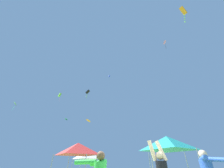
% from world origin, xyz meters
% --- Properties ---
extents(canopy_tent_white, '(2.81, 2.81, 3.01)m').
position_xyz_m(canopy_tent_white, '(-7.14, 13.51, 2.55)').
color(canopy_tent_white, '#9E9EA3').
rests_on(canopy_tent_white, ground).
extents(canopy_tent_red, '(2.79, 2.79, 2.98)m').
position_xyz_m(canopy_tent_red, '(-5.37, 6.46, 2.53)').
color(canopy_tent_red, '#9E9EA3').
rests_on(canopy_tent_red, ground).
extents(canopy_tent_teal, '(3.10, 3.10, 3.32)m').
position_xyz_m(canopy_tent_teal, '(1.63, 6.75, 2.82)').
color(canopy_tent_teal, '#9E9EA3').
rests_on(canopy_tent_teal, ground).
extents(kite_green_delta, '(0.72, 0.82, 0.58)m').
position_xyz_m(kite_green_delta, '(-16.79, 23.83, 10.75)').
color(kite_green_delta, green).
extents(kite_lime_box, '(0.58, 0.67, 2.00)m').
position_xyz_m(kite_lime_box, '(-16.06, 18.15, 14.18)').
color(kite_lime_box, '#75D138').
extents(kite_blue_box, '(0.41, 0.40, 0.58)m').
position_xyz_m(kite_blue_box, '(-6.06, 21.31, 19.88)').
color(kite_blue_box, blue).
extents(kite_pink_delta, '(0.77, 0.92, 1.71)m').
position_xyz_m(kite_pink_delta, '(6.12, 14.41, 21.41)').
color(kite_pink_delta, pink).
extents(kite_orange_box, '(1.21, 1.20, 2.83)m').
position_xyz_m(kite_orange_box, '(7.59, 7.86, 20.29)').
color(kite_orange_box, orange).
extents(kite_orange_delta, '(1.24, 1.27, 0.55)m').
position_xyz_m(kite_orange_delta, '(-9.56, 19.35, 8.77)').
color(kite_orange_delta, orange).
extents(kite_black_box, '(1.23, 0.85, 2.48)m').
position_xyz_m(kite_black_box, '(-12.22, 23.83, 17.48)').
color(kite_black_box, black).
extents(kite_lime_delta, '(0.66, 0.74, 1.27)m').
position_xyz_m(kite_lime_delta, '(-16.24, 9.20, 8.43)').
color(kite_lime_delta, '#75D138').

